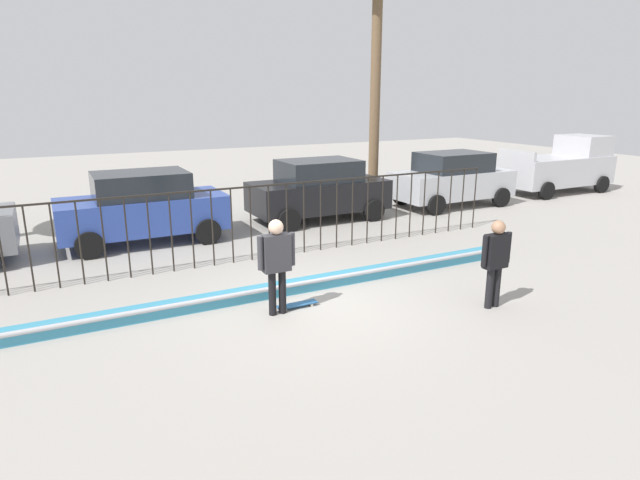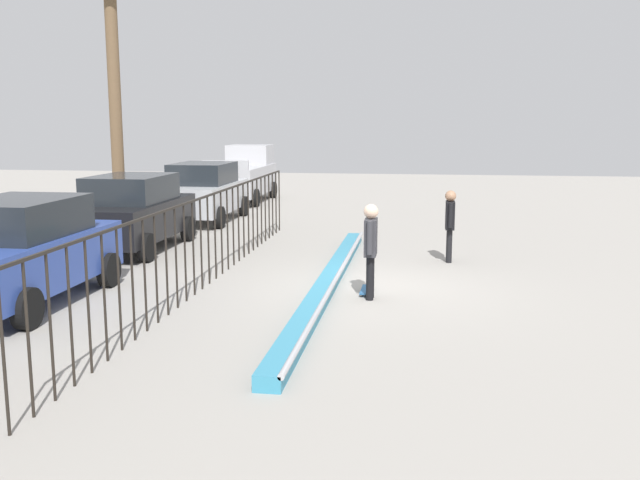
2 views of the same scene
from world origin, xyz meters
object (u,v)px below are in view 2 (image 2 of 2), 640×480
parked_car_black (132,212)px  pickup_truck (243,176)px  skateboarder (371,243)px  skateboard (366,290)px  parked_car_blue (21,251)px  parked_car_silver (204,192)px  camera_operator (450,219)px

parked_car_black → pickup_truck: bearing=-1.5°
skateboarder → skateboard: skateboarder is taller
parked_car_blue → parked_car_silver: size_ratio=1.00×
pickup_truck → skateboarder: bearing=-161.3°
camera_operator → parked_car_silver: size_ratio=0.39×
skateboarder → parked_car_black: 7.57m
skateboarder → pickup_truck: 16.42m
skateboard → skateboarder: bearing=-171.7°
skateboarder → parked_car_blue: 6.27m
camera_operator → pickup_truck: 13.91m
parked_car_blue → pickup_truck: pickup_truck is taller
parked_car_silver → pickup_truck: (5.82, 0.19, 0.06)m
skateboard → parked_car_silver: bearing=29.0°
skateboard → parked_car_silver: (8.89, 6.04, 0.91)m
parked_car_silver → pickup_truck: pickup_truck is taller
skateboard → camera_operator: camera_operator is taller
parked_car_blue → parked_car_silver: 10.59m
skateboarder → camera_operator: size_ratio=1.05×
skateboard → parked_car_blue: parked_car_blue is taller
camera_operator → pickup_truck: bearing=-99.5°
camera_operator → parked_car_blue: 9.16m
skateboard → parked_car_black: size_ratio=0.19×
skateboarder → parked_car_blue: size_ratio=0.41×
parked_car_blue → pickup_truck: bearing=1.1°
skateboarder → camera_operator: skateboarder is taller
camera_operator → parked_car_blue: (-4.96, 7.70, -0.03)m
parked_car_blue → pickup_truck: 16.41m
skateboard → parked_car_black: (3.68, 6.25, 0.91)m
camera_operator → pickup_truck: pickup_truck is taller
parked_car_silver → skateboarder: bearing=-146.4°
parked_car_blue → skateboarder: bearing=-78.0°
parked_car_black → pickup_truck: pickup_truck is taller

